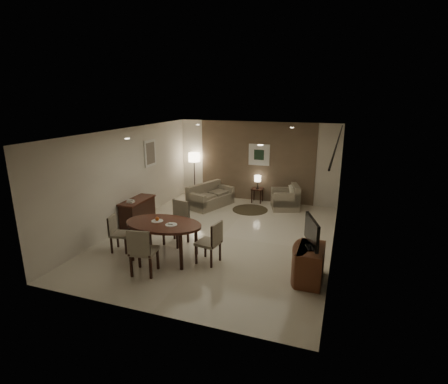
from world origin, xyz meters
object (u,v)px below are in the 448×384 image
at_px(chair_right, 208,242).
at_px(armchair, 285,197).
at_px(sofa, 211,195).
at_px(tv_cabinet, 310,264).
at_px(dining_table, 164,240).
at_px(chair_near, 144,250).
at_px(console_desk, 138,212).
at_px(side_table, 257,195).
at_px(chair_left, 121,234).
at_px(chair_far, 175,224).
at_px(floor_lamp, 195,175).

height_order(chair_right, armchair, chair_right).
relative_size(sofa, armchair, 1.77).
height_order(tv_cabinet, chair_right, chair_right).
relative_size(dining_table, sofa, 1.14).
bearing_deg(armchair, chair_near, -38.64).
distance_m(console_desk, chair_near, 2.85).
xyz_separation_m(tv_cabinet, side_table, (-2.28, 4.75, -0.11)).
xyz_separation_m(chair_near, chair_left, (-1.09, 0.75, -0.08)).
relative_size(chair_far, armchair, 1.20).
bearing_deg(chair_near, console_desk, -64.19).
bearing_deg(chair_far, floor_lamp, 118.75).
height_order(tv_cabinet, side_table, tv_cabinet).
relative_size(chair_right, side_table, 1.98).
xyz_separation_m(side_table, floor_lamp, (-2.33, 0.00, 0.54)).
xyz_separation_m(chair_right, floor_lamp, (-2.42, 4.69, 0.31)).
xyz_separation_m(chair_right, side_table, (-0.09, 4.69, -0.23)).
bearing_deg(chair_right, chair_left, -77.38).
bearing_deg(chair_far, chair_near, -76.26).
distance_m(chair_near, chair_right, 1.37).
xyz_separation_m(dining_table, side_table, (0.92, 4.80, -0.17)).
bearing_deg(sofa, chair_right, -138.73).
bearing_deg(dining_table, chair_right, 6.25).
bearing_deg(chair_near, side_table, -109.48).
bearing_deg(side_table, chair_left, -113.05).
bearing_deg(armchair, side_table, -128.68).
relative_size(console_desk, floor_lamp, 0.77).
height_order(tv_cabinet, chair_near, chair_near).
distance_m(chair_far, floor_lamp, 4.24).
bearing_deg(chair_right, chair_near, -40.92).
height_order(chair_near, chair_left, chair_near).
relative_size(tv_cabinet, armchair, 1.03).
relative_size(tv_cabinet, dining_table, 0.51).
distance_m(tv_cabinet, dining_table, 3.20).
relative_size(chair_near, chair_left, 1.18).
relative_size(console_desk, armchair, 1.37).
relative_size(chair_left, armchair, 0.98).
height_order(chair_right, side_table, chair_right).
distance_m(console_desk, tv_cabinet, 5.11).
height_order(chair_far, side_table, chair_far).
height_order(chair_left, sofa, chair_left).
height_order(console_desk, side_table, console_desk).
bearing_deg(floor_lamp, dining_table, -73.71).
bearing_deg(side_table, sofa, -144.56).
bearing_deg(chair_right, floor_lamp, -143.64).
bearing_deg(armchair, console_desk, -69.52).
height_order(side_table, floor_lamp, floor_lamp).
xyz_separation_m(chair_left, side_table, (2.05, 4.82, -0.19)).
distance_m(chair_left, armchair, 5.39).
relative_size(tv_cabinet, chair_far, 0.86).
height_order(tv_cabinet, chair_left, chair_left).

